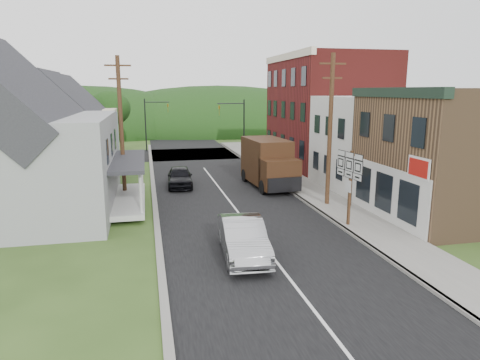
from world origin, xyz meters
TOP-DOWN VIEW (x-y plane):
  - ground at (0.00, 0.00)m, footprint 120.00×120.00m
  - road at (0.00, 10.00)m, footprint 9.00×90.00m
  - cross_road at (0.00, 27.00)m, footprint 60.00×9.00m
  - sidewalk_right at (5.90, 8.00)m, footprint 2.80×55.00m
  - curb_right at (4.55, 8.00)m, footprint 0.20×55.00m
  - curb_left at (-4.65, 8.00)m, footprint 0.30×55.00m
  - storefront_tan at (11.30, 0.00)m, footprint 8.00×8.00m
  - storefront_white at (11.30, 7.50)m, footprint 8.00×7.00m
  - storefront_red at (11.30, 17.00)m, footprint 8.00×12.00m
  - house_gray at (-12.00, 6.00)m, footprint 10.20×12.24m
  - house_blue at (-11.00, 17.00)m, footprint 7.14×8.16m
  - house_cream at (-11.50, 26.00)m, footprint 7.14×8.16m
  - utility_pole_right at (5.60, 3.50)m, footprint 1.60×0.26m
  - utility_pole_left at (-6.50, 8.00)m, footprint 1.60×0.26m
  - traffic_signal_right at (4.30, 23.50)m, footprint 2.87×0.20m
  - traffic_signal_left at (-4.30, 30.50)m, footprint 2.87×0.20m
  - tree_left_d at (-9.00, 32.00)m, footprint 4.80×4.80m
  - forested_ridge at (0.00, 55.00)m, footprint 90.00×30.00m
  - silver_sedan at (-1.20, -3.33)m, footprint 2.05×5.03m
  - dark_sedan at (-2.72, 10.75)m, footprint 1.97×4.41m
  - delivery_van at (3.59, 9.37)m, footprint 2.90×6.32m
  - route_sign_cluster at (4.91, -0.61)m, footprint 0.32×2.18m
  - warning_sign at (6.78, 2.75)m, footprint 0.26×0.60m

SIDE VIEW (x-z plane):
  - ground at x=0.00m, z-range 0.00..0.00m
  - road at x=0.00m, z-range -0.01..0.01m
  - cross_road at x=0.00m, z-range -0.01..0.01m
  - forested_ridge at x=0.00m, z-range -8.00..8.00m
  - curb_left at x=-4.65m, z-range 0.00..0.12m
  - sidewalk_right at x=5.90m, z-range 0.00..0.15m
  - curb_right at x=4.55m, z-range 0.00..0.15m
  - dark_sedan at x=-2.72m, z-range 0.00..1.47m
  - silver_sedan at x=-1.20m, z-range 0.00..1.62m
  - warning_sign at x=6.78m, z-range 0.47..2.80m
  - delivery_van at x=3.59m, z-range 0.02..3.48m
  - route_sign_cluster at x=4.91m, z-range 0.71..4.54m
  - storefront_white at x=11.30m, z-range 0.00..6.50m
  - storefront_tan at x=11.30m, z-range 0.00..7.00m
  - house_blue at x=-11.00m, z-range 0.05..7.33m
  - house_cream at x=-11.50m, z-range 0.05..7.33m
  - traffic_signal_right at x=4.30m, z-range 0.76..6.76m
  - traffic_signal_left at x=-4.30m, z-range 0.76..6.76m
  - house_gray at x=-12.00m, z-range 0.06..8.41m
  - utility_pole_right at x=5.60m, z-range 0.16..9.16m
  - utility_pole_left at x=-6.50m, z-range 0.16..9.16m
  - tree_left_d at x=-9.00m, z-range 1.41..8.35m
  - storefront_red at x=11.30m, z-range 0.00..10.00m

